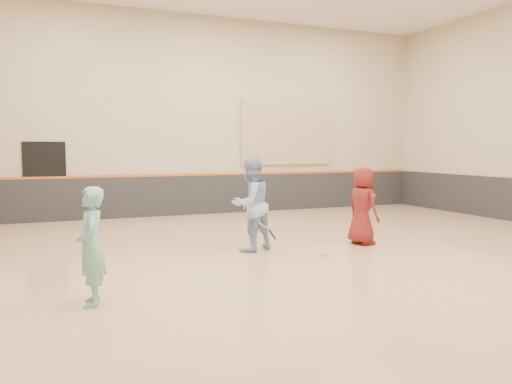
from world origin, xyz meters
name	(u,v)px	position (x,y,z in m)	size (l,w,h in m)	color
room	(290,210)	(0.00, 0.00, 0.81)	(15.04, 12.04, 6.22)	tan
wainscot_back	(204,195)	(0.00, 5.97, 0.60)	(14.90, 0.04, 1.20)	#232326
accent_stripe	(204,174)	(0.00, 5.96, 1.22)	(14.90, 0.03, 0.06)	#D85914
acoustic_panel	(287,133)	(2.80, 5.95, 2.50)	(3.20, 0.08, 2.00)	tan
doorway	(45,182)	(-4.50, 5.98, 1.10)	(1.10, 0.05, 2.20)	black
girl	(91,246)	(-3.87, -2.12, 0.77)	(0.56, 0.37, 1.53)	#73C7BD
instructor	(251,204)	(-0.72, 0.29, 0.93)	(0.90, 0.70, 1.85)	#96B5E8
young_man	(362,206)	(1.71, 0.04, 0.81)	(0.79, 0.52, 1.63)	maroon
held_racket	(264,221)	(-0.51, 0.12, 0.60)	(0.49, 0.49, 0.56)	#B8DE30
spare_racket	(207,229)	(-0.85, 2.86, 0.05)	(0.62, 0.62, 0.10)	#A0BE29
ball_under_racket	(323,254)	(0.35, -0.70, 0.03)	(0.07, 0.07, 0.07)	yellow
ball_in_hand	(373,196)	(1.78, -0.21, 1.05)	(0.07, 0.07, 0.07)	gold
ball_beside_spare	(232,221)	(0.18, 4.00, 0.03)	(0.07, 0.07, 0.07)	gold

